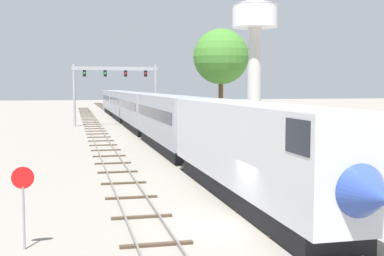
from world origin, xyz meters
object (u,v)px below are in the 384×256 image
object	(u,v)px
water_tower	(255,26)
stop_sign	(23,196)
passenger_train	(138,110)
signal_gantry	(116,81)
trackside_tree_left	(221,57)

from	to	relation	value
water_tower	stop_sign	world-z (taller)	water_tower
passenger_train	signal_gantry	size ratio (longest dim) A/B	8.83
water_tower	passenger_train	bearing A→B (deg)	-132.54
water_tower	trackside_tree_left	xyz separation A→B (m)	(-16.99, -35.80, -7.96)
signal_gantry	stop_sign	size ratio (longest dim) A/B	4.20
trackside_tree_left	stop_sign	bearing A→B (deg)	-114.74
signal_gantry	stop_sign	world-z (taller)	signal_gantry
signal_gantry	trackside_tree_left	bearing A→B (deg)	-54.51
stop_sign	trackside_tree_left	distance (m)	45.50
passenger_train	water_tower	xyz separation A→B (m)	(25.79, 28.11, 14.41)
water_tower	trackside_tree_left	world-z (taller)	water_tower
passenger_train	stop_sign	distance (m)	49.52
signal_gantry	water_tower	size ratio (longest dim) A/B	0.55
stop_sign	trackside_tree_left	bearing A→B (deg)	65.26
water_tower	stop_sign	distance (m)	85.90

